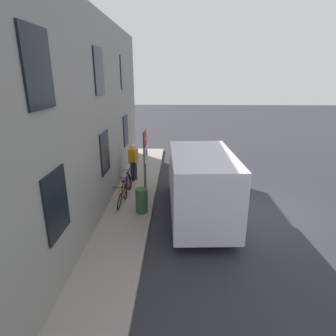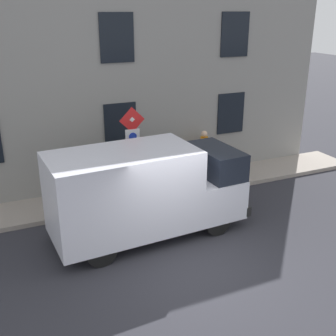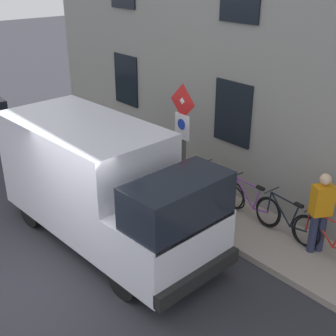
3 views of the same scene
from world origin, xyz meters
The scene contains 11 objects.
ground_plane centered at (0.00, 0.00, 0.00)m, with size 80.00×80.00×0.00m, color #2B2B32.
sidewalk_slab centered at (4.33, 0.00, 0.07)m, with size 1.73×17.55×0.14m, color gray.
building_facade centered at (5.54, 0.00, 3.49)m, with size 0.75×15.55×6.97m.
sign_post_stacked centered at (3.68, 0.11, 2.10)m, with size 0.15×0.56×2.91m.
delivery_van centered at (1.76, 0.46, 1.33)m, with size 2.28×5.43×2.50m.
bicycle_red centered at (4.64, -3.12, 0.51)m, with size 0.46×1.71×0.89m.
bicycle_black centered at (4.64, -2.13, 0.51)m, with size 0.46×1.71×0.89m.
bicycle_purple centered at (4.64, -1.13, 0.51)m, with size 0.46×1.71×0.89m.
bicycle_orange centered at (4.64, -0.14, 0.51)m, with size 0.46×1.71×0.89m.
pedestrian centered at (4.61, -2.88, 1.07)m, with size 0.48×0.42×1.72m.
litter_bin centered at (3.82, 0.52, 0.59)m, with size 0.44×0.44×0.90m, color #2D5133.
Camera 1 is at (2.56, 9.75, 4.90)m, focal length 30.06 mm.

